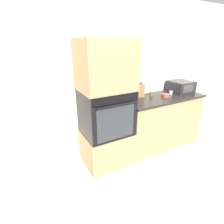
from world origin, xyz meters
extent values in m
plane|color=beige|center=(0.00, 0.00, 0.00)|extent=(12.00, 12.00, 0.00)
cube|color=silver|center=(0.00, 0.63, 1.25)|extent=(8.00, 0.05, 2.50)
cube|color=#A87F56|center=(-0.36, 0.30, 0.26)|extent=(0.71, 0.60, 0.52)
cube|color=black|center=(-0.36, 0.30, 0.86)|extent=(0.69, 0.59, 0.67)
cube|color=black|center=(-0.36, 0.00, 1.14)|extent=(0.66, 0.01, 0.11)
cube|color=#33E54C|center=(-0.36, 0.00, 1.14)|extent=(0.09, 0.00, 0.03)
cube|color=#282D33|center=(-0.36, 0.00, 0.81)|extent=(0.57, 0.01, 0.50)
cylinder|color=black|center=(-0.36, -0.03, 1.07)|extent=(0.59, 0.02, 0.02)
cube|color=#A87F56|center=(-0.36, 0.30, 1.53)|extent=(0.71, 0.60, 0.67)
cube|color=#A87F56|center=(0.75, 0.30, 0.45)|extent=(1.49, 0.60, 0.90)
cube|color=black|center=(0.75, 0.30, 0.92)|extent=(1.51, 0.63, 0.03)
cylinder|color=#B7B7BC|center=(0.75, -0.01, 0.65)|extent=(0.22, 0.01, 0.01)
cube|color=#232326|center=(1.25, 0.37, 1.04)|extent=(0.41, 0.38, 0.20)
cube|color=#3D3D3F|center=(1.23, 0.18, 1.04)|extent=(0.25, 0.01, 0.14)
cube|color=olive|center=(0.38, 0.47, 1.04)|extent=(0.13, 0.12, 0.21)
cylinder|color=black|center=(0.35, 0.47, 1.17)|extent=(0.02, 0.02, 0.04)
cylinder|color=black|center=(0.38, 0.47, 1.17)|extent=(0.02, 0.02, 0.04)
cylinder|color=black|center=(0.41, 0.47, 1.17)|extent=(0.02, 0.02, 0.04)
cylinder|color=#B24C42|center=(0.77, 0.25, 0.96)|extent=(0.13, 0.13, 0.05)
cylinder|color=brown|center=(0.59, 0.41, 0.98)|extent=(0.06, 0.06, 0.08)
cylinder|color=#B7B7BC|center=(0.59, 0.41, 1.03)|extent=(0.05, 0.05, 0.02)
cylinder|color=silver|center=(0.97, 0.33, 0.97)|extent=(0.05, 0.05, 0.07)
cylinder|color=black|center=(0.97, 0.33, 1.02)|extent=(0.05, 0.05, 0.02)
camera|label=1|loc=(-1.42, -1.82, 1.82)|focal=28.00mm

